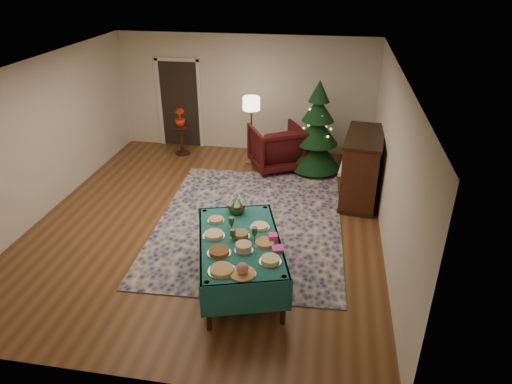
% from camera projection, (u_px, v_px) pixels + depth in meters
% --- Properties ---
extents(room_shell, '(7.00, 7.00, 7.00)m').
position_uv_depth(room_shell, '(205.00, 150.00, 7.55)').
color(room_shell, '#593319').
rests_on(room_shell, ground).
extents(doorway, '(1.08, 0.04, 2.16)m').
position_uv_depth(doorway, '(180.00, 102.00, 10.96)').
color(doorway, black).
rests_on(doorway, ground).
extents(rug, '(3.37, 4.33, 0.02)m').
position_uv_depth(rug, '(250.00, 222.00, 8.09)').
color(rug, '#14144B').
rests_on(rug, ground).
extents(buffet_table, '(1.61, 2.16, 0.75)m').
position_uv_depth(buffet_table, '(240.00, 249.00, 6.31)').
color(buffet_table, black).
rests_on(buffet_table, ground).
extents(platter_0, '(0.35, 0.35, 0.05)m').
position_uv_depth(platter_0, '(222.00, 270.00, 5.61)').
color(platter_0, silver).
rests_on(platter_0, buffet_table).
extents(platter_1, '(0.33, 0.33, 0.16)m').
position_uv_depth(platter_1, '(243.00, 270.00, 5.53)').
color(platter_1, silver).
rests_on(platter_1, buffet_table).
extents(platter_2, '(0.28, 0.28, 0.06)m').
position_uv_depth(platter_2, '(270.00, 260.00, 5.78)').
color(platter_2, silver).
rests_on(platter_2, buffet_table).
extents(platter_3, '(0.31, 0.31, 0.05)m').
position_uv_depth(platter_3, '(219.00, 252.00, 5.95)').
color(platter_3, silver).
rests_on(platter_3, buffet_table).
extents(platter_4, '(0.25, 0.25, 0.10)m').
position_uv_depth(platter_4, '(244.00, 247.00, 5.99)').
color(platter_4, silver).
rests_on(platter_4, buffet_table).
extents(platter_5, '(0.31, 0.31, 0.04)m').
position_uv_depth(platter_5, '(265.00, 243.00, 6.15)').
color(platter_5, silver).
rests_on(platter_5, buffet_table).
extents(platter_6, '(0.31, 0.31, 0.05)m').
position_uv_depth(platter_6, '(214.00, 235.00, 6.31)').
color(platter_6, silver).
rests_on(platter_6, buffet_table).
extents(platter_7, '(0.27, 0.27, 0.07)m').
position_uv_depth(platter_7, '(240.00, 234.00, 6.30)').
color(platter_7, silver).
rests_on(platter_7, buffet_table).
extents(platter_8, '(0.28, 0.28, 0.04)m').
position_uv_depth(platter_8, '(260.00, 226.00, 6.52)').
color(platter_8, silver).
rests_on(platter_8, buffet_table).
extents(platter_9, '(0.25, 0.25, 0.04)m').
position_uv_depth(platter_9, '(216.00, 220.00, 6.68)').
color(platter_9, silver).
rests_on(platter_9, buffet_table).
extents(goblet_0, '(0.08, 0.08, 0.17)m').
position_uv_depth(goblet_0, '(231.00, 222.00, 6.47)').
color(goblet_0, '#2D471E').
rests_on(goblet_0, buffet_table).
extents(goblet_1, '(0.08, 0.08, 0.17)m').
position_uv_depth(goblet_1, '(255.00, 233.00, 6.23)').
color(goblet_1, '#2D471E').
rests_on(goblet_1, buffet_table).
extents(goblet_2, '(0.08, 0.08, 0.17)m').
position_uv_depth(goblet_2, '(233.00, 235.00, 6.19)').
color(goblet_2, '#2D471E').
rests_on(goblet_2, buffet_table).
extents(napkin_stack, '(0.19, 0.19, 0.04)m').
position_uv_depth(napkin_stack, '(278.00, 249.00, 6.02)').
color(napkin_stack, '#E7409A').
rests_on(napkin_stack, buffet_table).
extents(gift_box, '(0.15, 0.15, 0.10)m').
position_uv_depth(gift_box, '(273.00, 238.00, 6.20)').
color(gift_box, '#F2439B').
rests_on(gift_box, buffet_table).
extents(centerpiece, '(0.27, 0.27, 0.31)m').
position_uv_depth(centerpiece, '(236.00, 205.00, 6.84)').
color(centerpiece, '#1E4C1E').
rests_on(centerpiece, buffet_table).
extents(armchair, '(1.37, 1.34, 1.07)m').
position_uv_depth(armchair, '(276.00, 145.00, 9.96)').
color(armchair, '#3D0D0E').
rests_on(armchair, ground).
extents(floor_lamp, '(0.37, 0.37, 1.53)m').
position_uv_depth(floor_lamp, '(251.00, 108.00, 9.85)').
color(floor_lamp, '#A57F3F').
rests_on(floor_lamp, ground).
extents(side_table, '(0.39, 0.39, 0.69)m').
position_uv_depth(side_table, '(182.00, 140.00, 10.77)').
color(side_table, black).
rests_on(side_table, ground).
extents(potted_plant, '(0.24, 0.42, 0.24)m').
position_uv_depth(potted_plant, '(180.00, 121.00, 10.56)').
color(potted_plant, red).
rests_on(potted_plant, side_table).
extents(christmas_tree, '(1.26, 1.26, 2.01)m').
position_uv_depth(christmas_tree, '(317.00, 132.00, 9.64)').
color(christmas_tree, black).
rests_on(christmas_tree, ground).
extents(piano, '(0.87, 1.58, 1.31)m').
position_uv_depth(piano, '(362.00, 168.00, 8.62)').
color(piano, black).
rests_on(piano, ground).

